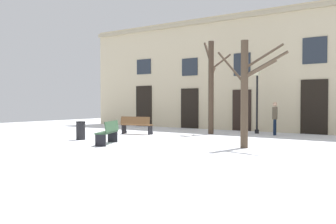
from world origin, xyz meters
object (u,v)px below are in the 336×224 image
tree_foreground (246,89)px  streetlamp (257,93)px  litter_bin (81,130)px  bench_back_to_back_left (108,132)px  person_near_bench (275,117)px  bench_far_corner (136,125)px  tree_near_facade (211,83)px

tree_foreground → streetlamp: bearing=109.3°
tree_foreground → litter_bin: tree_foreground is taller
bench_back_to_back_left → person_near_bench: 8.62m
tree_foreground → bench_far_corner: tree_foreground is taller
tree_foreground → streetlamp: tree_foreground is taller
tree_near_facade → litter_bin: bearing=-117.9°
tree_foreground → bench_back_to_back_left: (-4.86, -2.04, -1.64)m
bench_back_to_back_left → litter_bin: bearing=-131.5°
bench_far_corner → litter_bin: bearing=77.2°
litter_bin → bench_back_to_back_left: (2.24, -0.57, 0.07)m
streetlamp → person_near_bench: size_ratio=2.10×
litter_bin → tree_foreground: bearing=11.6°
streetlamp → bench_far_corner: (-4.83, -4.01, -1.64)m
tree_near_facade → litter_bin: tree_near_facade is taller
tree_near_facade → bench_back_to_back_left: (-0.91, -6.51, -2.14)m
tree_near_facade → litter_bin: (-3.15, -5.94, -2.21)m
tree_near_facade → tree_foreground: size_ratio=1.26×
streetlamp → bench_back_to_back_left: streetlamp is taller
tree_foreground → tree_near_facade: bearing=131.5°
tree_near_facade → tree_foreground: tree_near_facade is taller
streetlamp → litter_bin: streetlamp is taller
bench_far_corner → tree_foreground: bearing=152.5°
litter_bin → person_near_bench: 9.39m
bench_far_corner → bench_back_to_back_left: bearing=106.3°
tree_foreground → bench_far_corner: 7.46m
streetlamp → litter_bin: 9.22m
tree_near_facade → bench_far_corner: bearing=-141.9°
tree_near_facade → streetlamp: bearing=42.2°
streetlamp → person_near_bench: bearing=-21.6°
bench_back_to_back_left → tree_near_facade: bearing=144.9°
tree_near_facade → person_near_bench: size_ratio=2.96×
litter_bin → bench_far_corner: size_ratio=0.46×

